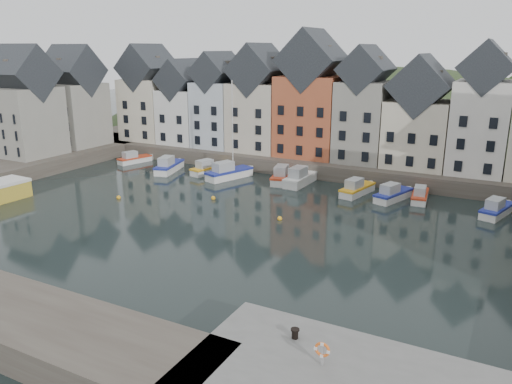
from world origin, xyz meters
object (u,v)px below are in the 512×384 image
Objects in this scene: boat_a at (134,159)px; life_ring_post at (322,350)px; boat_d at (228,172)px; mooring_bollard at (295,333)px.

boat_a is 4.32× the size of life_ring_post.
boat_a is at bearing 139.99° from life_ring_post.
boat_d is 10.21× the size of life_ring_post.
mooring_bollard is at bearing -35.09° from boat_d.
boat_a is at bearing 139.84° from mooring_bollard.
life_ring_post is (26.84, -35.98, 2.00)m from boat_d.
boat_d is 23.69× the size of mooring_bollard.
mooring_bollard is (42.53, -35.89, 1.70)m from boat_a.
life_ring_post is at bearing -24.13° from boat_a.
boat_a is 0.42× the size of boat_d.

